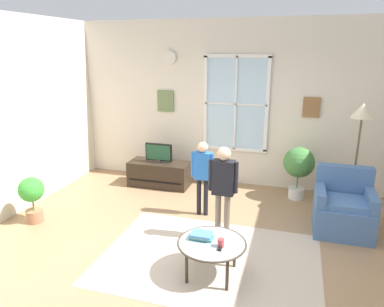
% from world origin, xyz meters
% --- Properties ---
extents(ground_plane, '(6.60, 5.82, 0.02)m').
position_xyz_m(ground_plane, '(0.00, 0.00, -0.01)').
color(ground_plane, '#9E7A56').
extents(back_wall, '(6.00, 0.17, 2.96)m').
position_xyz_m(back_wall, '(-0.00, 2.67, 1.48)').
color(back_wall, beige).
rests_on(back_wall, ground_plane).
extents(area_rug, '(2.60, 1.87, 0.01)m').
position_xyz_m(area_rug, '(0.15, -0.03, 0.00)').
color(area_rug, '#C6B29E').
rests_on(area_rug, ground_plane).
extents(tv_stand, '(1.11, 0.49, 0.46)m').
position_xyz_m(tv_stand, '(-1.33, 2.07, 0.23)').
color(tv_stand, '#2D2319').
rests_on(tv_stand, ground_plane).
extents(television, '(0.50, 0.08, 0.35)m').
position_xyz_m(television, '(-1.33, 2.06, 0.64)').
color(television, '#4C4C4C').
rests_on(television, tv_stand).
extents(armchair, '(0.76, 0.74, 0.87)m').
position_xyz_m(armchair, '(1.74, 1.19, 0.33)').
color(armchair, '#476B9E').
rests_on(armchair, ground_plane).
extents(coffee_table, '(0.77, 0.77, 0.41)m').
position_xyz_m(coffee_table, '(0.24, -0.33, 0.38)').
color(coffee_table, '#99B2B7').
rests_on(coffee_table, ground_plane).
extents(book_stack, '(0.26, 0.17, 0.07)m').
position_xyz_m(book_stack, '(0.11, -0.28, 0.44)').
color(book_stack, teal).
rests_on(book_stack, coffee_table).
extents(cup, '(0.07, 0.07, 0.09)m').
position_xyz_m(cup, '(0.36, -0.39, 0.45)').
color(cup, '#BF3F3F').
rests_on(cup, coffee_table).
extents(remote_near_books, '(0.05, 0.14, 0.02)m').
position_xyz_m(remote_near_books, '(0.36, -0.42, 0.42)').
color(remote_near_books, black).
rests_on(remote_near_books, coffee_table).
extents(person_black_shirt, '(0.38, 0.17, 1.28)m').
position_xyz_m(person_black_shirt, '(0.19, 0.48, 0.80)').
color(person_black_shirt, '#726656').
rests_on(person_black_shirt, ground_plane).
extents(person_blue_shirt, '(0.35, 0.16, 1.15)m').
position_xyz_m(person_blue_shirt, '(-0.25, 1.12, 0.72)').
color(person_blue_shirt, black).
rests_on(person_blue_shirt, ground_plane).
extents(potted_plant_by_window, '(0.51, 0.51, 0.90)m').
position_xyz_m(potted_plant_by_window, '(1.13, 2.17, 0.59)').
color(potted_plant_by_window, silver).
rests_on(potted_plant_by_window, ground_plane).
extents(potted_plant_corner, '(0.36, 0.36, 0.69)m').
position_xyz_m(potted_plant_corner, '(-2.55, 0.18, 0.43)').
color(potted_plant_corner, '#9E6B4C').
rests_on(potted_plant_corner, ground_plane).
extents(floor_lamp, '(0.32, 0.32, 1.71)m').
position_xyz_m(floor_lamp, '(1.93, 1.82, 1.43)').
color(floor_lamp, black).
rests_on(floor_lamp, ground_plane).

